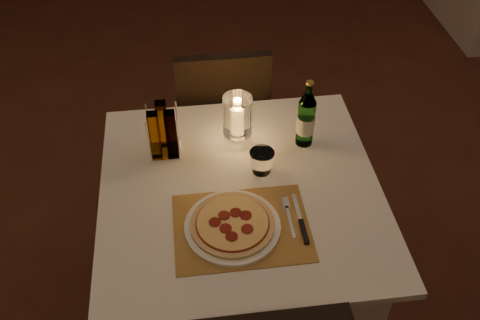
{
  "coord_description": "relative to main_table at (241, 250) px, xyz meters",
  "views": [
    {
      "loc": [
        -0.03,
        -1.46,
        2.13
      ],
      "look_at": [
        0.14,
        -0.14,
        0.86
      ],
      "focal_mm": 40.0,
      "sensor_mm": 36.0,
      "label": 1
    }
  ],
  "objects": [
    {
      "name": "water_bottle",
      "position": [
        0.27,
        0.21,
        0.48
      ],
      "size": [
        0.07,
        0.07,
        0.29
      ],
      "color": "#5AA257",
      "rests_on": "main_table"
    },
    {
      "name": "main_table",
      "position": [
        0.0,
        0.0,
        0.0
      ],
      "size": [
        1.0,
        1.0,
        0.74
      ],
      "color": "silver",
      "rests_on": "ground"
    },
    {
      "name": "hurricane_candle",
      "position": [
        0.02,
        0.25,
        0.49
      ],
      "size": [
        0.11,
        0.11,
        0.21
      ],
      "color": "white",
      "rests_on": "main_table"
    },
    {
      "name": "tumbler",
      "position": [
        0.09,
        0.08,
        0.41
      ],
      "size": [
        0.09,
        0.09,
        0.09
      ],
      "primitive_type": null,
      "color": "white",
      "rests_on": "main_table"
    },
    {
      "name": "chair_far",
      "position": [
        0.0,
        0.71,
        0.18
      ],
      "size": [
        0.42,
        0.42,
        0.9
      ],
      "color": "black",
      "rests_on": "ground"
    },
    {
      "name": "placemat",
      "position": [
        -0.02,
        -0.18,
        0.37
      ],
      "size": [
        0.45,
        0.34,
        0.0
      ],
      "primitive_type": "cube",
      "color": "#A17638",
      "rests_on": "main_table"
    },
    {
      "name": "plate",
      "position": [
        -0.05,
        -0.18,
        0.38
      ],
      "size": [
        0.32,
        0.32,
        0.01
      ],
      "primitive_type": "cylinder",
      "color": "white",
      "rests_on": "placemat"
    },
    {
      "name": "fork",
      "position": [
        0.15,
        -0.15,
        0.37
      ],
      "size": [
        0.02,
        0.18,
        0.0
      ],
      "color": "silver",
      "rests_on": "placemat"
    },
    {
      "name": "cruet_caddy",
      "position": [
        -0.26,
        0.23,
        0.46
      ],
      "size": [
        0.12,
        0.12,
        0.21
      ],
      "color": "white",
      "rests_on": "main_table"
    },
    {
      "name": "knife",
      "position": [
        0.18,
        -0.21,
        0.37
      ],
      "size": [
        0.02,
        0.22,
        0.01
      ],
      "color": "black",
      "rests_on": "placemat"
    },
    {
      "name": "pizza",
      "position": [
        -0.05,
        -0.18,
        0.39
      ],
      "size": [
        0.28,
        0.28,
        0.02
      ],
      "color": "#D8B77F",
      "rests_on": "plate"
    },
    {
      "name": "floor",
      "position": [
        -0.14,
        0.16,
        -0.38
      ],
      "size": [
        8.0,
        10.0,
        0.02
      ],
      "primitive_type": "cube",
      "color": "#4B2418",
      "rests_on": "ground"
    }
  ]
}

